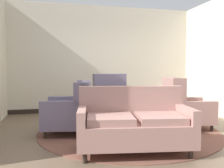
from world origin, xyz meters
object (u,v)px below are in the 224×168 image
settee (134,124)px  armchair_near_window (183,107)px  armchair_back_corner (71,111)px  side_table (150,101)px  armchair_far_left (108,100)px  coffee_table (129,110)px  porcelain_vase (131,98)px

settee → armchair_near_window: size_ratio=1.64×
settee → armchair_back_corner: bearing=133.0°
armchair_near_window → side_table: 1.05m
armchair_far_left → side_table: (1.02, -0.15, -0.03)m
coffee_table → settee: (-0.31, -1.24, 0.01)m
porcelain_vase → armchair_back_corner: (-1.16, 0.02, -0.21)m
armchair_back_corner → armchair_far_left: bearing=148.0°
porcelain_vase → side_table: porcelain_vase is taller
coffee_table → armchair_back_corner: (-1.13, -0.04, 0.03)m
porcelain_vase → side_table: bearing=48.0°
settee → armchair_near_window: armchair_near_window is taller
armchair_far_left → side_table: armchair_far_left is taller
porcelain_vase → settee: settee is taller
armchair_near_window → armchair_back_corner: size_ratio=1.06×
armchair_near_window → porcelain_vase: bearing=92.2°
settee → armchair_far_left: 2.21m
armchair_far_left → settee: bearing=87.2°
porcelain_vase → armchair_near_window: 1.09m
settee → armchair_near_window: (1.41, 1.05, 0.03)m
coffee_table → armchair_near_window: (1.09, -0.20, 0.04)m
coffee_table → armchair_near_window: bearing=-10.2°
settee → armchair_near_window: bearing=45.5°
coffee_table → porcelain_vase: size_ratio=2.44×
porcelain_vase → settee: bearing=-105.9°
coffee_table → porcelain_vase: (0.03, -0.05, 0.24)m
armchair_far_left → porcelain_vase: bearing=102.9°
porcelain_vase → armchair_far_left: 1.06m
side_table → coffee_table: bearing=-134.7°
porcelain_vase → armchair_far_left: armchair_far_left is taller
side_table → settee: bearing=-118.6°
porcelain_vase → armchair_near_window: (1.07, -0.14, -0.20)m
coffee_table → armchair_near_window: 1.11m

